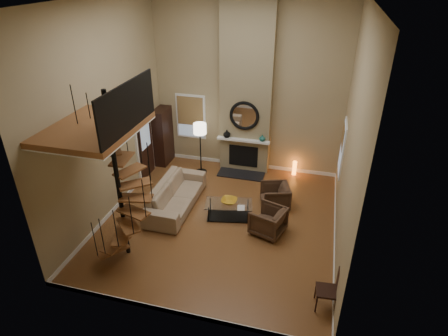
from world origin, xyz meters
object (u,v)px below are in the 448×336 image
(armchair_far, at_px, (271,222))
(side_chair, at_px, (332,288))
(sofa, at_px, (176,194))
(coffee_table, at_px, (229,209))
(armchair_near, at_px, (278,196))
(hutch, at_px, (163,136))
(accent_lamp, at_px, (294,168))
(floor_lamp, at_px, (200,133))

(armchair_far, height_order, side_chair, side_chair)
(sofa, distance_m, armchair_far, 2.82)
(coffee_table, bearing_deg, side_chair, -42.27)
(armchair_near, height_order, side_chair, side_chair)
(hutch, relative_size, accent_lamp, 4.19)
(hutch, distance_m, armchair_near, 4.57)
(accent_lamp, bearing_deg, sofa, -138.63)
(floor_lamp, height_order, side_chair, floor_lamp)
(floor_lamp, distance_m, accent_lamp, 3.27)
(armchair_far, bearing_deg, side_chair, 53.95)
(hutch, xyz_separation_m, accent_lamp, (4.45, 0.21, -0.70))
(floor_lamp, height_order, accent_lamp, floor_lamp)
(coffee_table, relative_size, side_chair, 1.47)
(coffee_table, height_order, accent_lamp, accent_lamp)
(armchair_near, distance_m, floor_lamp, 3.23)
(hutch, height_order, side_chair, hutch)
(hutch, bearing_deg, coffee_table, -41.52)
(side_chair, bearing_deg, coffee_table, 137.73)
(armchair_near, xyz_separation_m, coffee_table, (-1.21, -0.85, -0.07))
(armchair_near, bearing_deg, accent_lamp, 153.71)
(hutch, bearing_deg, armchair_far, -35.94)
(coffee_table, xyz_separation_m, accent_lamp, (1.49, 2.84, -0.03))
(armchair_near, relative_size, accent_lamp, 1.65)
(armchair_near, bearing_deg, hutch, -131.24)
(hutch, height_order, floor_lamp, hutch)
(hutch, relative_size, floor_lamp, 1.14)
(armchair_far, distance_m, coffee_table, 1.26)
(coffee_table, xyz_separation_m, floor_lamp, (-1.51, 2.24, 1.13))
(armchair_far, bearing_deg, coffee_table, -90.40)
(armchair_near, bearing_deg, sofa, -93.85)
(sofa, bearing_deg, armchair_near, -75.67)
(coffee_table, bearing_deg, sofa, 174.99)
(sofa, bearing_deg, hutch, 29.16)
(coffee_table, bearing_deg, hutch, 138.48)
(armchair_far, xyz_separation_m, accent_lamp, (0.29, 3.23, -0.10))
(sofa, bearing_deg, floor_lamp, -1.85)
(accent_lamp, bearing_deg, side_chair, -76.97)
(sofa, height_order, armchair_near, sofa)
(hutch, height_order, armchair_far, hutch)
(hutch, xyz_separation_m, armchair_far, (4.16, -3.02, -0.60))
(sofa, height_order, floor_lamp, floor_lamp)
(armchair_near, xyz_separation_m, accent_lamp, (0.28, 1.99, -0.10))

